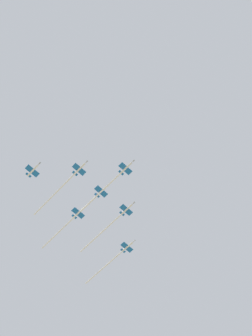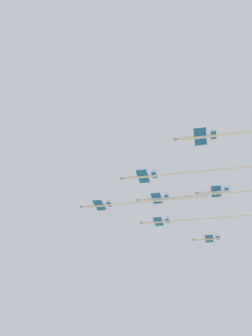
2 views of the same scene
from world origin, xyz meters
name	(u,v)px [view 2 (image 2 of 2)]	position (x,y,z in m)	size (l,w,h in m)	color
jet_lead	(128,203)	(17.83, -1.66, 190.77)	(17.36, 40.90, 2.31)	white
jet_port_inner	(180,173)	(7.75, -25.77, 190.50)	(18.33, 43.49, 2.31)	white
jet_starboard_inner	(188,219)	(41.25, -13.17, 190.79)	(18.28, 43.35, 2.31)	white
jet_port_outer	(207,194)	(27.11, -26.46, 191.57)	(22.88, 55.65, 2.31)	white
jet_starboard_outer	(240,132)	(-3.05, -47.98, 190.68)	(17.60, 41.52, 2.31)	white
jet_center_rear	(207,239)	(60.18, -12.70, 189.51)	(8.48, 11.04, 2.31)	white
jet_port_trail	(214,192)	(27.91, -28.59, 192.27)	(8.48, 11.04, 2.31)	white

